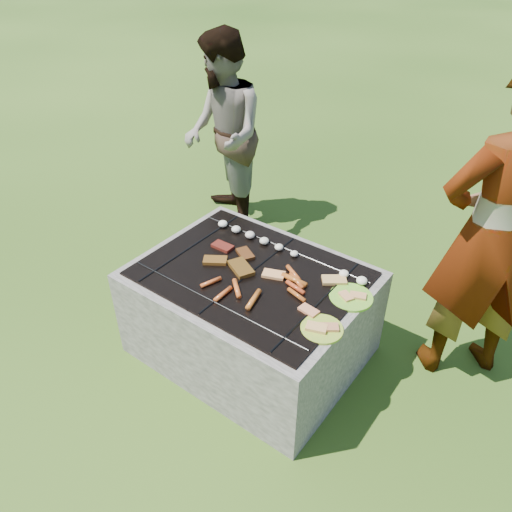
{
  "coord_description": "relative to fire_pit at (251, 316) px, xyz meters",
  "views": [
    {
      "loc": [
        1.38,
        -1.8,
        2.33
      ],
      "look_at": [
        0.0,
        0.05,
        0.7
      ],
      "focal_mm": 35.0,
      "sensor_mm": 36.0,
      "label": 1
    }
  ],
  "objects": [
    {
      "name": "lawn",
      "position": [
        0.0,
        0.0,
        -0.28
      ],
      "size": [
        60.0,
        60.0,
        0.0
      ],
      "primitive_type": "plane",
      "color": "#224210",
      "rests_on": "ground"
    },
    {
      "name": "fire_pit",
      "position": [
        0.0,
        0.0,
        0.0
      ],
      "size": [
        1.3,
        1.0,
        0.62
      ],
      "color": "#9D958C",
      "rests_on": "ground"
    },
    {
      "name": "mushrooms",
      "position": [
        -0.02,
        0.29,
        0.35
      ],
      "size": [
        1.06,
        0.06,
        0.04
      ],
      "color": "white",
      "rests_on": "fire_pit"
    },
    {
      "name": "pork_slabs",
      "position": [
        -0.15,
        0.02,
        0.34
      ],
      "size": [
        0.39,
        0.29,
        0.03
      ],
      "color": "maroon",
      "rests_on": "fire_pit"
    },
    {
      "name": "sausages",
      "position": [
        0.16,
        -0.06,
        0.34
      ],
      "size": [
        0.54,
        0.49,
        0.03
      ],
      "color": "#DF5624",
      "rests_on": "fire_pit"
    },
    {
      "name": "bread_on_grate",
      "position": [
        0.32,
        0.1,
        0.34
      ],
      "size": [
        0.45,
        0.41,
        0.02
      ],
      "color": "#E9B377",
      "rests_on": "fire_pit"
    },
    {
      "name": "plate_far",
      "position": [
        0.56,
        0.15,
        0.33
      ],
      "size": [
        0.27,
        0.27,
        0.03
      ],
      "color": "#AFD733",
      "rests_on": "fire_pit"
    },
    {
      "name": "plate_near",
      "position": [
        0.56,
        -0.15,
        0.33
      ],
      "size": [
        0.24,
        0.24,
        0.03
      ],
      "color": "gold",
      "rests_on": "fire_pit"
    },
    {
      "name": "cook",
      "position": [
        1.07,
        0.67,
        0.64
      ],
      "size": [
        0.79,
        0.78,
        1.85
      ],
      "primitive_type": "imported",
      "rotation": [
        0.0,
        0.0,
        3.89
      ],
      "color": "#A99A8C",
      "rests_on": "ground"
    },
    {
      "name": "bystander",
      "position": [
        -1.14,
        1.13,
        0.52
      ],
      "size": [
        0.99,
        0.97,
        1.61
      ],
      "primitive_type": "imported",
      "rotation": [
        0.0,
        0.0,
        -0.71
      ],
      "color": "#A19486",
      "rests_on": "ground"
    }
  ]
}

